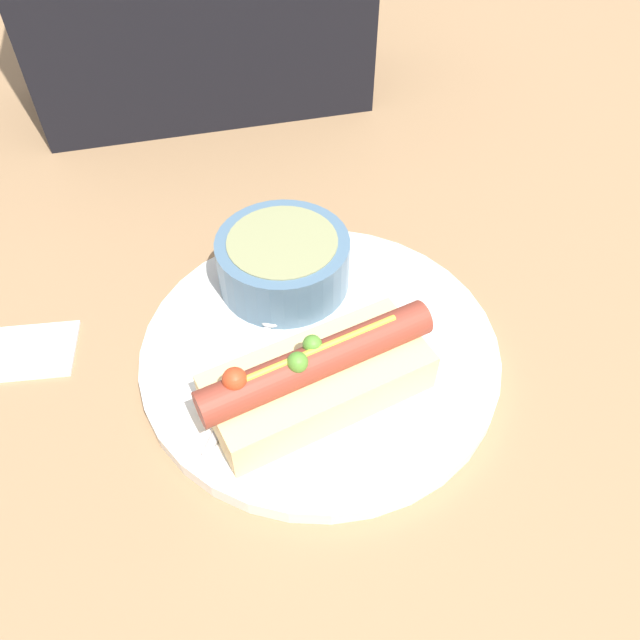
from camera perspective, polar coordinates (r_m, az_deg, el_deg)
The scene contains 6 objects.
ground_plane at distance 0.52m, azimuth 0.00°, elevation -3.34°, with size 4.00×4.00×0.00m, color #93704C.
dinner_plate at distance 0.52m, azimuth 0.00°, elevation -2.83°, with size 0.29×0.29×0.01m.
hot_dog at distance 0.46m, azimuth -0.26°, elevation -5.15°, with size 0.18×0.11×0.06m.
soup_bowl at distance 0.55m, azimuth -3.38°, elevation 5.52°, with size 0.12×0.12×0.05m.
spoon at distance 0.52m, azimuth -4.99°, elevation -1.02°, with size 0.10×0.15×0.01m.
napkin at distance 0.58m, azimuth -26.52°, elevation -2.64°, with size 0.11×0.07×0.01m.
Camera 1 is at (-0.08, -0.32, 0.41)m, focal length 35.00 mm.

